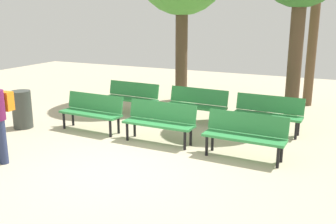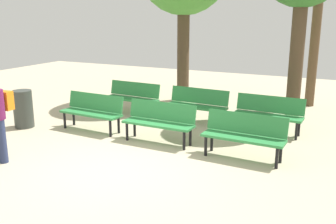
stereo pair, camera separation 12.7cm
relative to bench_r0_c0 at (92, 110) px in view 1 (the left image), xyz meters
name	(u,v)px [view 1 (the left image)]	position (x,y,z in m)	size (l,w,h in m)	color
ground_plane	(119,167)	(1.81, -1.70, -0.50)	(24.00, 24.00, 0.00)	#BCAD8E
bench_r0_c0	(92,110)	(0.00, 0.00, 0.00)	(1.62, 0.56, 0.87)	#2D8442
bench_r0_c1	(160,120)	(1.87, -0.09, 0.00)	(1.61, 0.51, 0.87)	#2D8442
bench_r0_c2	(245,133)	(3.79, -0.23, 0.00)	(1.62, 0.54, 0.87)	#2D8442
bench_r1_c0	(131,96)	(0.04, 1.79, 0.00)	(1.62, 0.56, 0.87)	#2D8442
bench_r1_c1	(197,103)	(2.01, 1.76, 0.00)	(1.62, 0.56, 0.87)	#2D8442
bench_r1_c2	(268,112)	(3.86, 1.63, 0.00)	(1.61, 0.53, 0.87)	#2D8442
tree_0	(311,53)	(4.42, 4.98, 1.10)	(0.28, 0.28, 3.20)	brown
trash_bin	(22,109)	(-1.69, -0.56, -0.04)	(0.47, 0.47, 0.93)	#383D38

